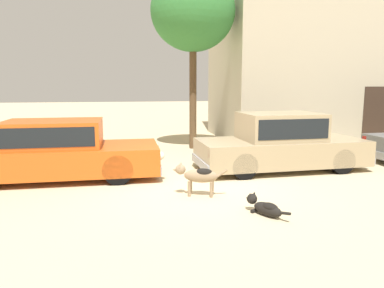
# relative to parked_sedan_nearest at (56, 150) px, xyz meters

# --- Properties ---
(ground_plane) EXTENTS (80.00, 80.00, 0.00)m
(ground_plane) POSITION_rel_parked_sedan_nearest_xyz_m (2.98, -1.23, -0.67)
(ground_plane) COLOR #CCB78E
(parked_sedan_nearest) EXTENTS (4.81, 1.80, 1.36)m
(parked_sedan_nearest) POSITION_rel_parked_sedan_nearest_xyz_m (0.00, 0.00, 0.00)
(parked_sedan_nearest) COLOR #D15619
(parked_sedan_nearest) RESTS_ON ground_plane
(parked_sedan_second) EXTENTS (4.45, 1.90, 1.46)m
(parked_sedan_second) POSITION_rel_parked_sedan_nearest_xyz_m (5.50, 0.03, 0.04)
(parked_sedan_second) COLOR tan
(parked_sedan_second) RESTS_ON ground_plane
(stray_dog_spotted) EXTENTS (1.06, 0.45, 0.65)m
(stray_dog_spotted) POSITION_rel_parked_sedan_nearest_xyz_m (3.00, -1.85, -0.26)
(stray_dog_spotted) COLOR #997F60
(stray_dog_spotted) RESTS_ON ground_plane
(stray_dog_tan) EXTENTS (0.53, 0.85, 0.33)m
(stray_dog_tan) POSITION_rel_parked_sedan_nearest_xyz_m (3.90, -3.11, -0.53)
(stray_dog_tan) COLOR black
(stray_dog_tan) RESTS_ON ground_plane
(acacia_tree_left) EXTENTS (2.77, 2.49, 5.86)m
(acacia_tree_left) POSITION_rel_parked_sedan_nearest_xyz_m (3.83, 3.55, 3.84)
(acacia_tree_left) COLOR brown
(acacia_tree_left) RESTS_ON ground_plane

